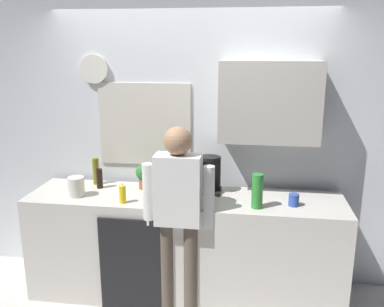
{
  "coord_description": "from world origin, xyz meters",
  "views": [
    {
      "loc": [
        0.54,
        -3.02,
        2.19
      ],
      "look_at": [
        0.07,
        0.25,
        1.33
      ],
      "focal_mm": 39.02,
      "sensor_mm": 36.0,
      "label": 1
    }
  ],
  "objects_px": {
    "bottle_clear_soda": "(257,191)",
    "potted_plant": "(144,175)",
    "bottle_red_vinegar": "(152,190)",
    "dish_soap": "(122,194)",
    "mixing_bowl": "(182,202)",
    "coffee_maker": "(210,176)",
    "bottle_green_wine": "(156,178)",
    "cup_terracotta_mug": "(165,192)",
    "person_at_sink": "(178,208)",
    "bottle_dark_sauce": "(100,178)",
    "bottle_olive_oil": "(96,171)",
    "storage_canister": "(76,187)",
    "cup_blue_mug": "(294,200)"
  },
  "relations": [
    {
      "from": "bottle_green_wine",
      "to": "mixing_bowl",
      "type": "relative_size",
      "value": 1.36
    },
    {
      "from": "bottle_olive_oil",
      "to": "cup_terracotta_mug",
      "type": "xyz_separation_m",
      "value": [
        0.71,
        -0.25,
        -0.08
      ]
    },
    {
      "from": "bottle_green_wine",
      "to": "potted_plant",
      "type": "bearing_deg",
      "value": 135.52
    },
    {
      "from": "cup_blue_mug",
      "to": "storage_canister",
      "type": "xyz_separation_m",
      "value": [
        -1.83,
        -0.04,
        0.03
      ]
    },
    {
      "from": "coffee_maker",
      "to": "dish_soap",
      "type": "xyz_separation_m",
      "value": [
        -0.68,
        -0.38,
        -0.07
      ]
    },
    {
      "from": "dish_soap",
      "to": "bottle_dark_sauce",
      "type": "bearing_deg",
      "value": 133.94
    },
    {
      "from": "coffee_maker",
      "to": "bottle_green_wine",
      "type": "height_order",
      "value": "coffee_maker"
    },
    {
      "from": "storage_canister",
      "to": "bottle_clear_soda",
      "type": "bearing_deg",
      "value": -1.66
    },
    {
      "from": "bottle_dark_sauce",
      "to": "cup_blue_mug",
      "type": "distance_m",
      "value": 1.72
    },
    {
      "from": "potted_plant",
      "to": "person_at_sink",
      "type": "bearing_deg",
      "value": -49.3
    },
    {
      "from": "mixing_bowl",
      "to": "potted_plant",
      "type": "bearing_deg",
      "value": 135.81
    },
    {
      "from": "cup_terracotta_mug",
      "to": "person_at_sink",
      "type": "xyz_separation_m",
      "value": [
        0.16,
        -0.27,
        -0.03
      ]
    },
    {
      "from": "potted_plant",
      "to": "storage_canister",
      "type": "height_order",
      "value": "potted_plant"
    },
    {
      "from": "bottle_olive_oil",
      "to": "potted_plant",
      "type": "xyz_separation_m",
      "value": [
        0.48,
        -0.06,
        0.01
      ]
    },
    {
      "from": "mixing_bowl",
      "to": "bottle_dark_sauce",
      "type": "bearing_deg",
      "value": 156.49
    },
    {
      "from": "bottle_green_wine",
      "to": "storage_canister",
      "type": "relative_size",
      "value": 1.76
    },
    {
      "from": "bottle_red_vinegar",
      "to": "dish_soap",
      "type": "bearing_deg",
      "value": -169.47
    },
    {
      "from": "dish_soap",
      "to": "person_at_sink",
      "type": "bearing_deg",
      "value": -9.9
    },
    {
      "from": "cup_blue_mug",
      "to": "mixing_bowl",
      "type": "relative_size",
      "value": 0.45
    },
    {
      "from": "coffee_maker",
      "to": "bottle_green_wine",
      "type": "xyz_separation_m",
      "value": [
        -0.46,
        -0.14,
        0.0
      ]
    },
    {
      "from": "potted_plant",
      "to": "cup_blue_mug",
      "type": "bearing_deg",
      "value": -10.36
    },
    {
      "from": "bottle_clear_soda",
      "to": "mixing_bowl",
      "type": "distance_m",
      "value": 0.61
    },
    {
      "from": "cup_terracotta_mug",
      "to": "person_at_sink",
      "type": "bearing_deg",
      "value": -59.03
    },
    {
      "from": "bottle_olive_oil",
      "to": "dish_soap",
      "type": "height_order",
      "value": "bottle_olive_oil"
    },
    {
      "from": "bottle_dark_sauce",
      "to": "coffee_maker",
      "type": "bearing_deg",
      "value": 2.6
    },
    {
      "from": "bottle_green_wine",
      "to": "bottle_red_vinegar",
      "type": "relative_size",
      "value": 1.36
    },
    {
      "from": "person_at_sink",
      "to": "bottle_red_vinegar",
      "type": "bearing_deg",
      "value": 146.17
    },
    {
      "from": "potted_plant",
      "to": "mixing_bowl",
      "type": "bearing_deg",
      "value": -44.19
    },
    {
      "from": "bottle_clear_soda",
      "to": "person_at_sink",
      "type": "distance_m",
      "value": 0.64
    },
    {
      "from": "bottle_olive_oil",
      "to": "bottle_dark_sauce",
      "type": "height_order",
      "value": "bottle_olive_oil"
    },
    {
      "from": "person_at_sink",
      "to": "storage_canister",
      "type": "bearing_deg",
      "value": 163.4
    },
    {
      "from": "bottle_red_vinegar",
      "to": "person_at_sink",
      "type": "height_order",
      "value": "person_at_sink"
    },
    {
      "from": "potted_plant",
      "to": "bottle_clear_soda",
      "type": "bearing_deg",
      "value": -17.7
    },
    {
      "from": "cup_blue_mug",
      "to": "cup_terracotta_mug",
      "type": "height_order",
      "value": "cup_blue_mug"
    },
    {
      "from": "bottle_olive_oil",
      "to": "dish_soap",
      "type": "relative_size",
      "value": 1.39
    },
    {
      "from": "coffee_maker",
      "to": "bottle_green_wine",
      "type": "bearing_deg",
      "value": -162.94
    },
    {
      "from": "potted_plant",
      "to": "dish_soap",
      "type": "relative_size",
      "value": 1.28
    },
    {
      "from": "bottle_clear_soda",
      "to": "bottle_dark_sauce",
      "type": "xyz_separation_m",
      "value": [
        -1.41,
        0.28,
        -0.05
      ]
    },
    {
      "from": "dish_soap",
      "to": "person_at_sink",
      "type": "distance_m",
      "value": 0.49
    },
    {
      "from": "bottle_red_vinegar",
      "to": "mixing_bowl",
      "type": "relative_size",
      "value": 1.0
    },
    {
      "from": "cup_blue_mug",
      "to": "bottle_green_wine",
      "type": "bearing_deg",
      "value": 175.04
    },
    {
      "from": "bottle_dark_sauce",
      "to": "potted_plant",
      "type": "distance_m",
      "value": 0.41
    },
    {
      "from": "cup_blue_mug",
      "to": "person_at_sink",
      "type": "bearing_deg",
      "value": -166.44
    },
    {
      "from": "bottle_clear_soda",
      "to": "bottle_green_wine",
      "type": "height_order",
      "value": "bottle_green_wine"
    },
    {
      "from": "bottle_clear_soda",
      "to": "potted_plant",
      "type": "distance_m",
      "value": 1.05
    },
    {
      "from": "storage_canister",
      "to": "person_at_sink",
      "type": "bearing_deg",
      "value": -11.1
    },
    {
      "from": "bottle_green_wine",
      "to": "dish_soap",
      "type": "xyz_separation_m",
      "value": [
        -0.23,
        -0.24,
        -0.07
      ]
    },
    {
      "from": "cup_blue_mug",
      "to": "cup_terracotta_mug",
      "type": "bearing_deg",
      "value": 177.39
    },
    {
      "from": "bottle_dark_sauce",
      "to": "cup_terracotta_mug",
      "type": "bearing_deg",
      "value": -12.92
    },
    {
      "from": "bottle_clear_soda",
      "to": "bottle_red_vinegar",
      "type": "height_order",
      "value": "bottle_clear_soda"
    }
  ]
}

